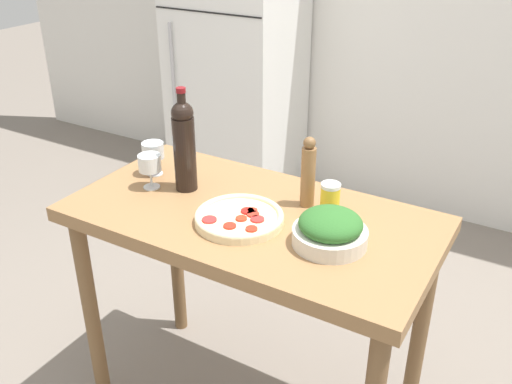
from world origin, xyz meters
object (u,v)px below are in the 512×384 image
wine_glass_near (150,165)px  wine_glass_far (153,152)px  refrigerator (237,66)px  salt_canister (330,199)px  wine_bottle (184,144)px  pepper_mill (308,173)px  homemade_pizza (241,218)px  salad_bowl (330,230)px

wine_glass_near → wine_glass_far: same height
refrigerator → salt_canister: refrigerator is taller
wine_bottle → wine_glass_far: wine_bottle is taller
refrigerator → wine_glass_near: size_ratio=13.81×
wine_bottle → pepper_mill: 0.43m
salt_canister → wine_glass_near: bearing=-166.8°
refrigerator → homemade_pizza: refrigerator is taller
refrigerator → salt_canister: 1.95m
wine_glass_far → pepper_mill: size_ratio=0.51×
homemade_pizza → wine_glass_near: bearing=172.9°
pepper_mill → salt_canister: (0.09, -0.02, -0.06)m
wine_glass_far → salt_canister: (0.67, 0.05, -0.03)m
refrigerator → pepper_mill: 1.89m
wine_glass_far → salad_bowl: (0.74, -0.11, -0.04)m
refrigerator → wine_glass_near: (0.67, -1.62, 0.12)m
salt_canister → refrigerator: bearing=130.8°
refrigerator → homemade_pizza: (1.06, -1.67, 0.05)m
homemade_pizza → salt_canister: bearing=41.9°
wine_glass_far → salt_canister: 0.67m
refrigerator → salt_canister: bearing=-49.2°
wine_bottle → wine_glass_far: bearing=168.6°
wine_bottle → wine_glass_far: size_ratio=2.94×
wine_glass_far → salt_canister: size_ratio=1.15×
pepper_mill → salad_bowl: size_ratio=1.09×
refrigerator → wine_bottle: (0.78, -1.56, 0.20)m
wine_glass_far → pepper_mill: (0.58, 0.07, 0.03)m
wine_glass_far → homemade_pizza: wine_glass_far is taller
wine_bottle → salt_canister: 0.52m
wine_bottle → salad_bowl: (0.57, -0.08, -0.12)m
refrigerator → wine_glass_far: 1.65m
wine_glass_near → wine_glass_far: bearing=123.6°
wine_bottle → salad_bowl: bearing=-8.0°
wine_bottle → homemade_pizza: bearing=-20.4°
salad_bowl → wine_bottle: bearing=172.0°
wine_bottle → homemade_pizza: (0.29, -0.11, -0.15)m
salad_bowl → wine_glass_far: bearing=171.2°
wine_glass_near → refrigerator: bearing=112.4°
wine_glass_near → homemade_pizza: 0.40m
refrigerator → salt_canister: size_ratio=15.90×
wine_glass_near → pepper_mill: pepper_mill is taller
wine_glass_far → salad_bowl: size_ratio=0.56×
pepper_mill → salt_canister: pepper_mill is taller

